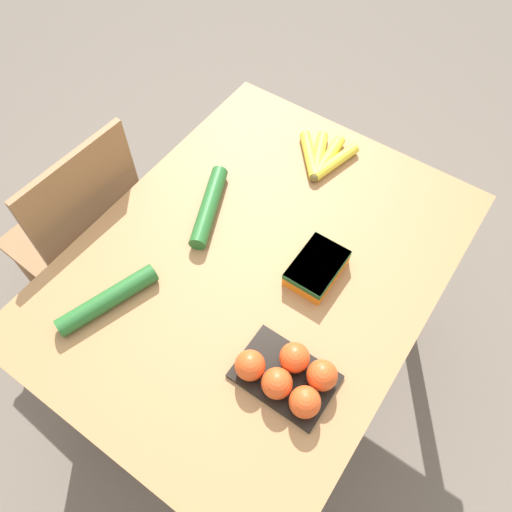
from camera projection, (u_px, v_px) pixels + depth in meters
name	position (u px, v px, depth m)	size (l,w,h in m)	color
ground_plane	(256.00, 362.00, 2.03)	(12.00, 12.00, 0.00)	#665B51
dining_table	(256.00, 281.00, 1.47)	(1.21, 0.93, 0.77)	#9E7044
chair	(86.00, 236.00, 1.76)	(0.44, 0.42, 0.96)	#8E6642
banana_bunch	(323.00, 158.00, 1.56)	(0.20, 0.19, 0.03)	brown
tomato_pack	(289.00, 376.00, 1.16)	(0.16, 0.24, 0.08)	black
carrot_bag	(317.00, 267.00, 1.33)	(0.17, 0.11, 0.05)	orange
cucumber_near	(209.00, 206.00, 1.45)	(0.27, 0.16, 0.05)	#236028
cucumber_far	(108.00, 300.00, 1.28)	(0.28, 0.13, 0.05)	#236028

